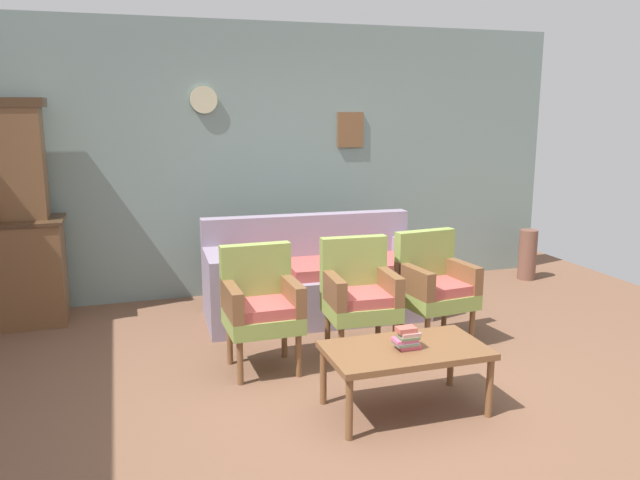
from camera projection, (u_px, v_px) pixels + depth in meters
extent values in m
plane|color=brown|center=(357.00, 394.00, 4.24)|extent=(7.68, 7.68, 0.00)
cube|color=gray|center=(265.00, 161.00, 6.42)|extent=(6.40, 0.06, 2.70)
cube|color=brown|center=(350.00, 130.00, 6.58)|extent=(0.28, 0.02, 0.36)
cylinder|color=beige|center=(204.00, 100.00, 6.07)|extent=(0.26, 0.03, 0.26)
cube|color=gray|center=(316.00, 295.00, 5.76)|extent=(2.00, 0.88, 0.42)
cube|color=gray|center=(307.00, 240.00, 5.97)|extent=(1.97, 0.25, 0.48)
cube|color=gray|center=(409.00, 254.00, 5.93)|extent=(0.19, 0.81, 0.24)
cube|color=gray|center=(214.00, 266.00, 5.46)|extent=(0.19, 0.81, 0.24)
cube|color=#B74C47|center=(377.00, 264.00, 5.82)|extent=(0.54, 0.58, 0.10)
cube|color=#B74C47|center=(317.00, 268.00, 5.67)|extent=(0.54, 0.58, 0.10)
cube|color=#B74C47|center=(253.00, 273.00, 5.52)|extent=(0.54, 0.58, 0.10)
cube|color=#849947|center=(263.00, 320.00, 4.56)|extent=(0.53, 0.49, 0.12)
cube|color=#B74C47|center=(263.00, 309.00, 4.52)|extent=(0.45, 0.41, 0.10)
cube|color=#849947|center=(256.00, 274.00, 4.69)|extent=(0.52, 0.11, 0.46)
cube|color=brown|center=(292.00, 295.00, 4.59)|extent=(0.09, 0.48, 0.22)
cube|color=brown|center=(232.00, 301.00, 4.46)|extent=(0.09, 0.48, 0.22)
cylinder|color=brown|center=(299.00, 355.00, 4.49)|extent=(0.04, 0.04, 0.32)
cylinder|color=brown|center=(240.00, 363.00, 4.36)|extent=(0.04, 0.04, 0.32)
cylinder|color=brown|center=(284.00, 337.00, 4.85)|extent=(0.04, 0.04, 0.32)
cylinder|color=brown|center=(230.00, 343.00, 4.72)|extent=(0.04, 0.04, 0.32)
cube|color=#849947|center=(361.00, 309.00, 4.82)|extent=(0.55, 0.51, 0.12)
cube|color=#B74C47|center=(362.00, 298.00, 4.78)|extent=(0.46, 0.43, 0.10)
cube|color=#849947|center=(353.00, 266.00, 4.95)|extent=(0.52, 0.13, 0.46)
cube|color=brown|center=(389.00, 285.00, 4.84)|extent=(0.11, 0.48, 0.22)
cube|color=brown|center=(333.00, 289.00, 4.73)|extent=(0.11, 0.48, 0.22)
cylinder|color=brown|center=(395.00, 343.00, 4.73)|extent=(0.04, 0.04, 0.32)
cylinder|color=brown|center=(341.00, 348.00, 4.63)|extent=(0.04, 0.04, 0.32)
cylinder|color=brown|center=(378.00, 326.00, 5.09)|extent=(0.04, 0.04, 0.32)
cylinder|color=brown|center=(328.00, 330.00, 4.99)|extent=(0.04, 0.04, 0.32)
cube|color=#849947|center=(437.00, 298.00, 5.08)|extent=(0.57, 0.53, 0.12)
cube|color=#B74C47|center=(439.00, 288.00, 5.04)|extent=(0.48, 0.45, 0.10)
cube|color=#849947|center=(424.00, 258.00, 5.20)|extent=(0.53, 0.16, 0.46)
cube|color=brown|center=(461.00, 275.00, 5.13)|extent=(0.13, 0.49, 0.22)
cube|color=brown|center=(414.00, 281.00, 4.96)|extent=(0.13, 0.49, 0.22)
cylinder|color=brown|center=(472.00, 328.00, 5.04)|extent=(0.04, 0.04, 0.32)
cylinder|color=brown|center=(427.00, 336.00, 4.87)|extent=(0.04, 0.04, 0.32)
cylinder|color=brown|center=(444.00, 314.00, 5.38)|extent=(0.04, 0.04, 0.32)
cylinder|color=brown|center=(401.00, 321.00, 5.21)|extent=(0.04, 0.04, 0.32)
cube|color=brown|center=(406.00, 350.00, 3.95)|extent=(1.00, 0.56, 0.04)
cylinder|color=brown|center=(323.00, 376.00, 4.07)|extent=(0.04, 0.04, 0.38)
cylinder|color=brown|center=(451.00, 359.00, 4.35)|extent=(0.04, 0.04, 0.38)
cylinder|color=brown|center=(349.00, 409.00, 3.63)|extent=(0.04, 0.04, 0.38)
cylinder|color=brown|center=(490.00, 388.00, 3.90)|extent=(0.04, 0.04, 0.38)
cube|color=#E0566F|center=(409.00, 346.00, 3.92)|extent=(0.14, 0.10, 0.03)
cube|color=slate|center=(406.00, 343.00, 3.91)|extent=(0.14, 0.11, 0.02)
cube|color=#DD5C85|center=(405.00, 340.00, 3.91)|extent=(0.14, 0.10, 0.02)
cube|color=#63704C|center=(408.00, 337.00, 3.90)|extent=(0.12, 0.09, 0.02)
cube|color=tan|center=(410.00, 334.00, 3.90)|extent=(0.12, 0.09, 0.02)
cube|color=#B55449|center=(406.00, 329.00, 3.90)|extent=(0.12, 0.08, 0.03)
cylinder|color=brown|center=(528.00, 255.00, 7.04)|extent=(0.20, 0.20, 0.56)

